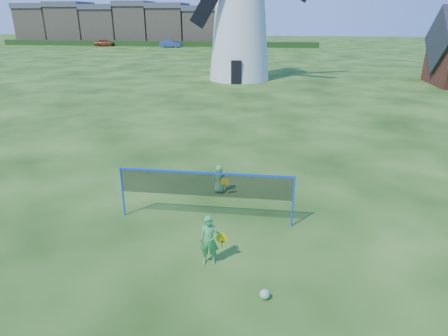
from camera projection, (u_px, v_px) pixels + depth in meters
name	position (u px, v px, depth m)	size (l,w,h in m)	color
ground	(215.00, 221.00, 11.51)	(220.00, 220.00, 0.00)	black
windmill	(240.00, 13.00, 34.55)	(12.27, 5.53, 16.81)	white
badminton_net	(205.00, 185.00, 11.13)	(5.05, 0.05, 1.55)	blue
player_girl	(209.00, 240.00, 9.34)	(0.67, 0.36, 1.27)	green
player_boy	(219.00, 179.00, 13.20)	(0.62, 0.42, 0.98)	#4C9E4D
play_ball	(265.00, 294.00, 8.33)	(0.22, 0.22, 0.22)	green
terraced_houses	(134.00, 24.00, 79.92)	(48.95, 8.40, 8.21)	gray
hedge	(155.00, 44.00, 74.90)	(62.00, 0.80, 1.00)	#193814
car_left	(104.00, 43.00, 75.35)	(1.49, 3.71, 1.27)	maroon
car_right	(171.00, 44.00, 72.57)	(1.39, 3.99, 1.31)	navy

